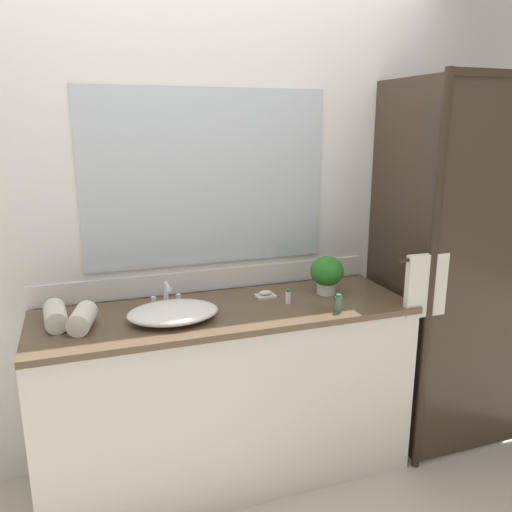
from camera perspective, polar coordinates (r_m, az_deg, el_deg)
The scene contains 12 objects.
ground_plane at distance 2.92m, azimuth -3.01°, elevation -22.68°, with size 8.00×8.00×0.00m, color beige.
wall_back_with_mirror at distance 2.70m, azimuth -5.43°, elevation 4.60°, with size 4.40×0.06×2.60m.
vanity_cabinet at distance 2.68m, azimuth -3.20°, elevation -14.85°, with size 1.80×0.58×0.90m.
shower_enclosure at distance 2.90m, azimuth 22.82°, elevation -1.38°, with size 1.20×0.59×2.00m.
sink_basin at distance 2.37m, azimuth -9.11°, elevation -6.14°, with size 0.41×0.31×0.07m, color white.
faucet at distance 2.53m, azimuth -9.83°, elevation -4.68°, with size 0.17×0.13×0.13m.
potted_plant at distance 2.70m, azimuth 7.80°, elevation -1.86°, with size 0.17×0.17×0.20m.
soap_dish at distance 2.65m, azimuth 1.06°, elevation -4.26°, with size 0.10×0.07×0.04m.
amenity_bottle_lotion at distance 2.46m, azimuth 9.05°, elevation -5.20°, with size 0.03×0.03×0.09m.
amenity_bottle_conditioner at distance 2.56m, azimuth 3.58°, elevation -4.49°, with size 0.03×0.03×0.07m.
rolled_towel_near_edge at distance 2.43m, azimuth -21.18°, elevation -6.14°, with size 0.10×0.10×0.22m, color silver.
rolled_towel_middle at distance 2.36m, azimuth -18.55°, elevation -6.52°, with size 0.10×0.10×0.20m, color silver.
Camera 1 is at (-0.63, -2.24, 1.76)m, focal length 36.37 mm.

